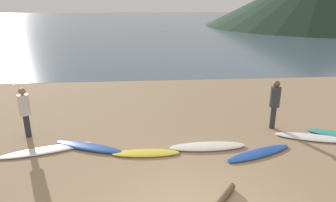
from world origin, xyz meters
name	(u,v)px	position (x,y,z in m)	size (l,w,h in m)	color
ground_plane	(160,89)	(0.00, 10.00, -0.10)	(120.00, 120.00, 0.20)	#997C5B
ocean_water	(145,21)	(0.00, 61.30, 0.00)	(140.00, 100.00, 0.01)	#475B6B
surfboard_2	(46,150)	(-3.70, 3.37, 0.03)	(2.57, 0.50, 0.07)	white
surfboard_3	(89,147)	(-2.50, 3.45, 0.05)	(2.24, 0.45, 0.10)	#1E479E
surfboard_4	(146,153)	(-0.82, 2.94, 0.04)	(1.93, 0.48, 0.07)	yellow
surfboard_5	(208,146)	(1.02, 3.18, 0.05)	(2.28, 0.59, 0.09)	silver
surfboard_6	(259,153)	(2.38, 2.66, 0.04)	(2.22, 0.47, 0.07)	#1E479E
surfboard_7	(312,137)	(4.44, 3.54, 0.04)	(2.24, 0.57, 0.07)	white
person_0	(25,109)	(-4.55, 4.44, 0.96)	(0.33, 0.33, 1.62)	#2D2D38
person_1	(275,101)	(3.52, 4.45, 0.99)	(0.34, 0.34, 1.67)	#2D2D38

